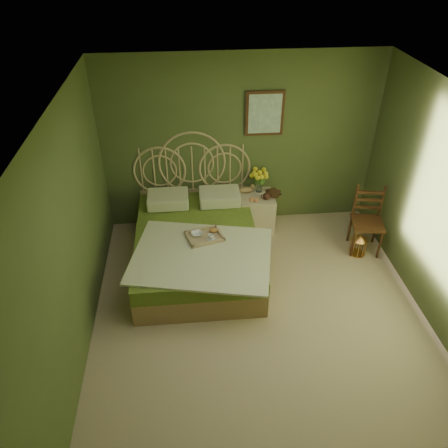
{
  "coord_description": "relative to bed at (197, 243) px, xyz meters",
  "views": [
    {
      "loc": [
        -0.79,
        -3.55,
        3.98
      ],
      "look_at": [
        -0.36,
        1.0,
        0.77
      ],
      "focal_mm": 35.0,
      "sensor_mm": 36.0,
      "label": 1
    }
  ],
  "objects": [
    {
      "name": "floor",
      "position": [
        0.71,
        -1.21,
        -0.33
      ],
      "size": [
        4.5,
        4.5,
        0.0
      ],
      "primitive_type": "plane",
      "color": "tan",
      "rests_on": "ground"
    },
    {
      "name": "nightstand",
      "position": [
        0.95,
        0.78,
        0.03
      ],
      "size": [
        0.52,
        0.52,
        1.0
      ],
      "color": "beige",
      "rests_on": "floor"
    },
    {
      "name": "book_upper",
      "position": [
        1.12,
        0.79,
        0.27
      ],
      "size": [
        0.25,
        0.28,
        0.02
      ],
      "primitive_type": "imported",
      "rotation": [
        0.0,
        0.0,
        -0.39
      ],
      "color": "#472819",
      "rests_on": "nightstand"
    },
    {
      "name": "wall_back",
      "position": [
        0.71,
        1.04,
        0.97
      ],
      "size": [
        4.0,
        0.0,
        4.0
      ],
      "primitive_type": "plane",
      "rotation": [
        1.57,
        0.0,
        0.0
      ],
      "color": "#535E31",
      "rests_on": "floor"
    },
    {
      "name": "coffee_cup",
      "position": [
        0.18,
        -0.26,
        0.29
      ],
      "size": [
        0.1,
        0.1,
        0.07
      ],
      "primitive_type": "imported",
      "rotation": [
        0.0,
        0.0,
        -0.33
      ],
      "color": "white",
      "rests_on": "bed"
    },
    {
      "name": "bed",
      "position": [
        0.0,
        0.0,
        0.0
      ],
      "size": [
        1.92,
        2.42,
        1.5
      ],
      "color": "#A97F54",
      "rests_on": "floor"
    },
    {
      "name": "birdcage",
      "position": [
        2.3,
        -0.04,
        -0.16
      ],
      "size": [
        0.22,
        0.22,
        0.34
      ],
      "rotation": [
        0.0,
        0.0,
        -0.21
      ],
      "color": "#D78D45",
      "rests_on": "floor"
    },
    {
      "name": "wall_art",
      "position": [
        1.04,
        1.01,
        1.42
      ],
      "size": [
        0.54,
        0.04,
        0.64
      ],
      "color": "#37220F",
      "rests_on": "wall_back"
    },
    {
      "name": "wall_left",
      "position": [
        -1.29,
        -1.21,
        0.97
      ],
      "size": [
        0.0,
        4.5,
        4.5
      ],
      "primitive_type": "plane",
      "rotation": [
        1.57,
        0.0,
        1.57
      ],
      "color": "#535E31",
      "rests_on": "floor"
    },
    {
      "name": "book_lower",
      "position": [
        1.12,
        0.79,
        0.25
      ],
      "size": [
        0.23,
        0.27,
        0.02
      ],
      "primitive_type": "imported",
      "rotation": [
        0.0,
        0.0,
        0.31
      ],
      "color": "#381E0F",
      "rests_on": "nightstand"
    },
    {
      "name": "cereal_bowl",
      "position": [
        0.0,
        -0.15,
        0.27
      ],
      "size": [
        0.17,
        0.17,
        0.03
      ],
      "primitive_type": "imported",
      "rotation": [
        0.0,
        0.0,
        0.25
      ],
      "color": "white",
      "rests_on": "bed"
    },
    {
      "name": "chair",
      "position": [
        2.41,
        0.14,
        0.21
      ],
      "size": [
        0.5,
        0.5,
        0.96
      ],
      "rotation": [
        0.0,
        0.0,
        -0.19
      ],
      "color": "#37220F",
      "rests_on": "floor"
    },
    {
      "name": "ceiling",
      "position": [
        0.71,
        -1.21,
        2.27
      ],
      "size": [
        4.5,
        4.5,
        0.0
      ],
      "primitive_type": "plane",
      "rotation": [
        3.14,
        0.0,
        0.0
      ],
      "color": "silver",
      "rests_on": "wall_back"
    }
  ]
}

